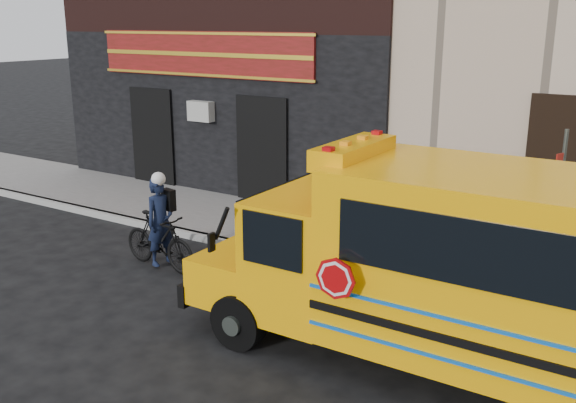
% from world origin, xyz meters
% --- Properties ---
extents(ground, '(120.00, 120.00, 0.00)m').
position_xyz_m(ground, '(0.00, 0.00, 0.00)').
color(ground, black).
rests_on(ground, ground).
extents(curb, '(40.00, 0.20, 0.15)m').
position_xyz_m(curb, '(0.00, 2.60, 0.07)').
color(curb, '#9C9D98').
rests_on(curb, ground).
extents(sidewalk, '(40.00, 3.00, 0.15)m').
position_xyz_m(sidewalk, '(0.00, 4.10, 0.07)').
color(sidewalk, '#64615D').
rests_on(sidewalk, ground).
extents(school_bus, '(6.90, 2.42, 2.92)m').
position_xyz_m(school_bus, '(3.38, 0.30, 1.51)').
color(school_bus, black).
rests_on(school_bus, ground).
extents(sign_pole, '(0.11, 0.24, 2.87)m').
position_xyz_m(sign_pole, '(3.92, 3.19, 1.59)').
color(sign_pole, '#464F49').
rests_on(sign_pole, ground).
extents(bicycle, '(1.80, 0.63, 1.06)m').
position_xyz_m(bicycle, '(-2.51, 1.00, 0.53)').
color(bicycle, black).
rests_on(bicycle, ground).
extents(cyclist, '(0.50, 0.67, 1.65)m').
position_xyz_m(cyclist, '(-2.52, 1.09, 0.83)').
color(cyclist, black).
rests_on(cyclist, ground).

